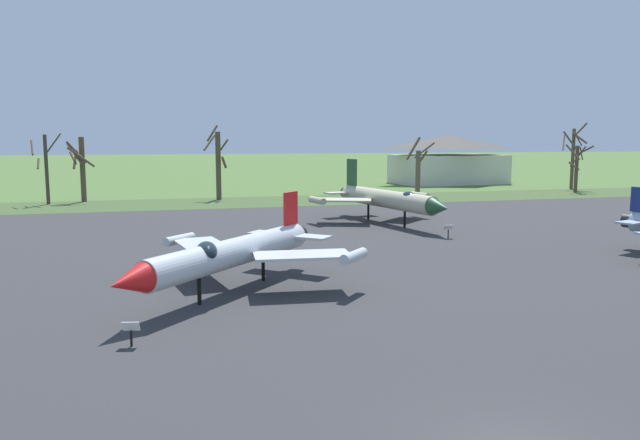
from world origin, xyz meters
name	(u,v)px	position (x,y,z in m)	size (l,w,h in m)	color
asphalt_apron	(310,275)	(0.00, 18.62, 0.03)	(109.56, 62.05, 0.05)	#333335
grass_verge_strip	(227,203)	(0.00, 55.64, 0.03)	(169.56, 12.00, 0.06)	#3F562D
jet_fighter_front_left	(231,253)	(-4.32, 15.94, 1.86)	(11.29, 11.56, 4.18)	silver
info_placard_front_left	(131,331)	(-8.41, 9.62, 0.57)	(0.60, 0.31, 0.91)	black
jet_fighter_rear_left	(387,199)	(10.69, 35.25, 2.11)	(10.98, 14.98, 5.17)	#B7B293
info_placard_rear_left	(448,230)	(12.09, 27.13, 0.66)	(0.67, 0.38, 1.00)	black
bare_tree_far_left	(45,166)	(-18.69, 58.80, 4.09)	(3.25, 3.22, 7.60)	#42382D
bare_tree_left_of_center	(81,166)	(-15.36, 60.59, 4.04)	(3.03, 2.53, 7.19)	brown
bare_tree_center	(218,163)	(-0.50, 59.39, 4.26)	(2.91, 2.73, 8.57)	brown
bare_tree_right_of_center	(418,168)	(23.12, 56.68, 3.50)	(3.37, 2.63, 7.25)	brown
bare_tree_far_right	(577,165)	(45.57, 56.73, 3.63)	(3.37, 3.32, 6.33)	brown
bare_tree_backdrop_extra	(573,153)	(48.43, 61.26, 5.05)	(3.16, 3.44, 9.26)	brown
visitor_building	(448,160)	(37.52, 76.91, 3.70)	(18.42, 11.98, 7.60)	beige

